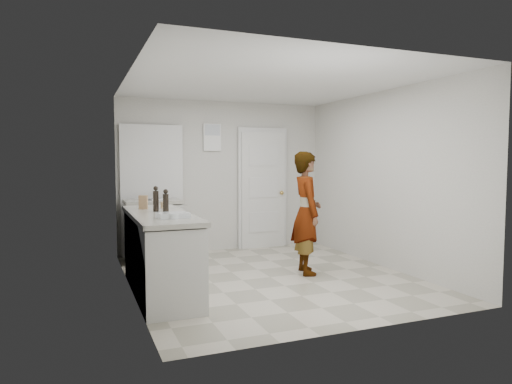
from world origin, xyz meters
name	(u,v)px	position (x,y,z in m)	size (l,w,h in m)	color
ground	(270,277)	(0.00, 0.00, 0.00)	(4.00, 4.00, 0.00)	gray
room_shell	(214,190)	(-0.17, 1.95, 1.02)	(4.00, 4.00, 4.00)	#BAB7B0
main_counter	(160,256)	(-1.45, -0.20, 0.43)	(0.64, 1.96, 0.93)	silver
side_counter	(154,233)	(-1.25, 1.55, 0.43)	(0.84, 0.61, 0.93)	silver
person	(306,213)	(0.54, 0.03, 0.82)	(0.60, 0.39, 1.64)	silver
cake_mix_box	(143,202)	(-1.57, 0.27, 1.01)	(0.10, 0.05, 0.17)	#A47752
spice_jar	(163,205)	(-1.33, 0.29, 0.97)	(0.05, 0.05, 0.08)	tan
oil_cruet_a	(166,201)	(-1.36, -0.10, 1.05)	(0.07, 0.07, 0.26)	black
oil_cruet_b	(156,199)	(-1.46, -0.02, 1.07)	(0.07, 0.07, 0.30)	black
baking_dish	(173,215)	(-1.40, -0.69, 0.95)	(0.33, 0.24, 0.06)	silver
egg_bowl	(172,216)	(-1.42, -0.75, 0.95)	(0.14, 0.14, 0.05)	silver
papers	(159,199)	(-1.16, 1.59, 0.93)	(0.23, 0.30, 0.01)	white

